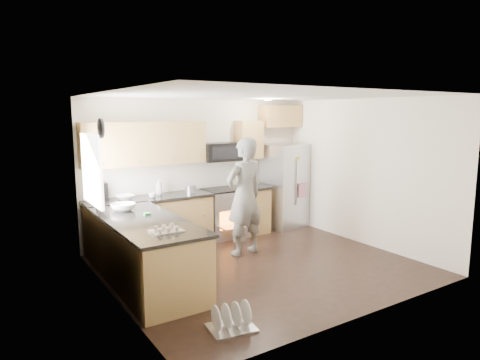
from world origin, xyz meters
TOP-DOWN VIEW (x-y plane):
  - ground at (0.00, 0.00)m, footprint 4.50×4.50m
  - room_shell at (-0.04, 0.02)m, footprint 4.54×4.04m
  - back_cabinet_run at (-0.58, 1.75)m, footprint 4.45×0.64m
  - peninsula at (-1.75, 0.25)m, footprint 0.96×2.36m
  - stove_range at (0.35, 1.69)m, footprint 0.76×0.97m
  - refrigerator at (1.77, 1.64)m, footprint 0.94×0.79m
  - person at (0.12, 0.64)m, footprint 0.77×0.55m
  - dish_rack at (-1.42, -1.43)m, footprint 0.54×0.46m

SIDE VIEW (x-z plane):
  - ground at x=0.00m, z-range 0.00..0.00m
  - dish_rack at x=-1.42m, z-range -0.07..0.23m
  - peninsula at x=-1.75m, z-range -0.05..0.98m
  - stove_range at x=0.35m, z-range -0.22..1.57m
  - refrigerator at x=1.77m, z-range 0.00..1.72m
  - back_cabinet_run at x=-0.58m, z-range -0.29..2.21m
  - person at x=0.12m, z-range 0.00..1.96m
  - room_shell at x=-0.04m, z-range 0.36..2.98m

